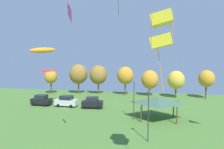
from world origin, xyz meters
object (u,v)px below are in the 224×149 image
Objects in this scene: treeline_tree_2 at (98,75)px; kite_flying_9 at (69,11)px; treeline_tree_3 at (125,76)px; kite_flying_1 at (121,13)px; kite_flying_7 at (43,50)px; treeline_tree_1 at (78,74)px; light_post_0 at (148,113)px; parked_car_second_from_left at (66,101)px; park_pavilion at (158,100)px; treeline_tree_5 at (176,80)px; treeline_tree_0 at (51,77)px; parked_car_third_from_left at (92,103)px; parked_car_leftmost at (41,100)px; treeline_tree_4 at (150,80)px; treeline_tree_6 at (206,79)px; kite_flying_2 at (161,30)px; kite_flying_0 at (43,78)px.

kite_flying_9 is at bearing -80.64° from treeline_tree_2.
kite_flying_1 is at bearing -83.96° from treeline_tree_3.
treeline_tree_2 is (6.87, 16.37, -6.12)m from kite_flying_7.
light_post_0 is at bearing -56.77° from treeline_tree_1.
park_pavilion is (17.69, -5.08, 1.98)m from parked_car_second_from_left.
treeline_tree_5 is (26.76, 14.36, -6.85)m from kite_flying_7.
treeline_tree_0 reaches higher than park_pavilion.
parked_car_third_from_left is 21.98m from treeline_tree_5.
treeline_tree_2 is (12.59, 2.30, 0.50)m from treeline_tree_0.
treeline_tree_3 reaches higher than treeline_tree_5.
treeline_tree_0 reaches higher than parked_car_leftmost.
treeline_tree_6 is at bearing -5.94° from treeline_tree_4.
treeline_tree_0 is 26.32m from treeline_tree_4.
treeline_tree_6 is (13.61, 27.11, 1.37)m from light_post_0.
kite_flying_7 is 16.57m from treeline_tree_0.
parked_car_second_from_left is (5.48, -0.04, 0.01)m from parked_car_leftmost.
treeline_tree_5 is 0.97× the size of treeline_tree_6.
parked_car_third_from_left is at bearing -80.29° from treeline_tree_2.
kite_flying_2 is 36.08m from treeline_tree_5.
light_post_0 is 0.92× the size of treeline_tree_5.
parked_car_second_from_left is (-16.89, 21.95, -10.76)m from kite_flying_2.
treeline_tree_0 is at bearing 112.09° from kite_flying_0.
kite_flying_1 is 0.57× the size of park_pavilion.
parked_car_leftmost is 15.19m from treeline_tree_1.
treeline_tree_1 is (7.15, 1.78, 0.67)m from treeline_tree_0.
treeline_tree_4 is at bearing 40.59° from kite_flying_0.
treeline_tree_6 is (26.83, -1.89, -0.29)m from treeline_tree_2.
light_post_0 is at bearing 28.54° from kite_flying_9.
treeline_tree_4 is at bearing 3.88° from treeline_tree_0.
kite_flying_7 is 1.04× the size of parked_car_second_from_left.
kite_flying_0 is at bearing 127.27° from kite_flying_9.
treeline_tree_0 is at bearing -179.49° from treeline_tree_5.
park_pavilion is at bearing -9.36° from kite_flying_7.
kite_flying_2 is 0.78× the size of treeline_tree_2.
light_post_0 is (19.57, -11.33, -2.50)m from kite_flying_0.
light_post_0 is 28.49m from treeline_tree_4.
kite_flying_0 is at bearing 173.87° from park_pavilion.
parked_car_second_from_left is 0.69× the size of treeline_tree_0.
treeline_tree_6 is at bearing 56.34° from park_pavilion.
parked_car_leftmost is at bearing -159.82° from treeline_tree_6.
treeline_tree_2 is at bearing 10.35° from treeline_tree_0.
parked_car_leftmost is at bearing 124.78° from kite_flying_1.
treeline_tree_1 is (0.91, 17.15, -0.67)m from kite_flying_0.
parked_car_leftmost is at bearing -155.60° from treeline_tree_5.
parked_car_third_from_left is 17.24m from treeline_tree_1.
light_post_0 is (-1.59, -9.06, 0.37)m from park_pavilion.
treeline_tree_5 is at bearing 30.83° from kite_flying_0.
treeline_tree_6 is (14.85, 42.22, -6.79)m from kite_flying_1.
kite_flying_2 is 37.10m from treeline_tree_4.
parked_car_leftmost is 0.61× the size of treeline_tree_6.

